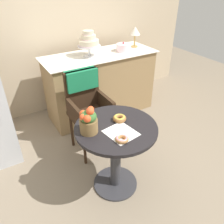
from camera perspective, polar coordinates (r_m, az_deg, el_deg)
name	(u,v)px	position (r m, az deg, el deg)	size (l,w,h in m)	color
ground_plane	(115,183)	(2.44, 0.84, -17.53)	(8.00, 8.00, 0.00)	gray
back_wall	(42,16)	(3.33, -17.29, 22.13)	(4.80, 0.10, 2.70)	#C1AD8E
cafe_table	(116,145)	(2.07, 0.96, -8.42)	(0.72, 0.72, 0.72)	black
wicker_chair	(86,99)	(2.53, -6.51, 3.19)	(0.42, 0.45, 0.95)	#332114
paper_napkin	(121,133)	(1.87, 2.26, -5.27)	(0.22, 0.25, 0.00)	white
donut_front	(120,118)	(2.01, 1.91, -1.56)	(0.12, 0.12, 0.05)	#936033
donut_mid	(122,139)	(1.78, 2.51, -6.76)	(0.11, 0.11, 0.03)	#AD7542
flower_vase	(88,120)	(1.83, -6.01, -2.13)	(0.15, 0.15, 0.24)	brown
display_counter	(101,85)	(3.29, -2.85, 6.91)	(1.56, 0.62, 0.90)	#93754C
tiered_cake_stand	(89,41)	(3.01, -5.86, 17.30)	(0.30, 0.30, 0.32)	silver
round_layer_cake	(123,47)	(3.25, 2.86, 15.93)	(0.19, 0.19, 0.12)	silver
table_lamp	(135,32)	(3.41, 5.83, 19.49)	(0.15, 0.15, 0.28)	#B28C47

